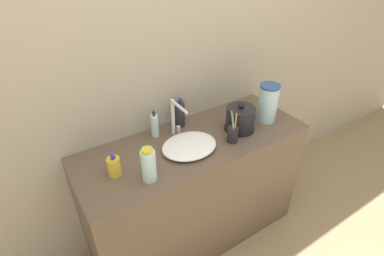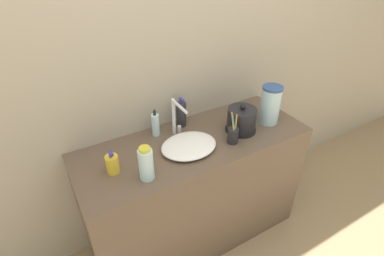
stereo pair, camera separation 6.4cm
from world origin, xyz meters
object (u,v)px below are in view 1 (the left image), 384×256
at_px(electric_kettle, 240,119).
at_px(lotion_bottle, 114,166).
at_px(shampoo_bottle, 155,125).
at_px(water_pitcher, 268,103).
at_px(faucet, 175,116).
at_px(hand_cream_bottle, 180,114).
at_px(toothbrush_cup, 233,134).
at_px(mouthwash_bottle, 149,165).

bearing_deg(electric_kettle, lotion_bottle, 178.50).
xyz_separation_m(shampoo_bottle, water_pitcher, (0.69, -0.23, 0.05)).
distance_m(faucet, hand_cream_bottle, 0.12).
xyz_separation_m(electric_kettle, hand_cream_bottle, (-0.29, 0.23, 0.01)).
height_order(faucet, shampoo_bottle, faucet).
height_order(toothbrush_cup, mouthwash_bottle, toothbrush_cup).
relative_size(electric_kettle, toothbrush_cup, 0.93).
bearing_deg(toothbrush_cup, hand_cream_bottle, 118.43).
distance_m(hand_cream_bottle, water_pitcher, 0.56).
bearing_deg(water_pitcher, faucet, 164.20).
relative_size(toothbrush_cup, water_pitcher, 0.83).
xyz_separation_m(electric_kettle, mouthwash_bottle, (-0.67, -0.11, 0.02)).
height_order(lotion_bottle, mouthwash_bottle, mouthwash_bottle).
xyz_separation_m(faucet, toothbrush_cup, (0.24, -0.23, -0.08)).
height_order(mouthwash_bottle, hand_cream_bottle, hand_cream_bottle).
bearing_deg(toothbrush_cup, electric_kettle, 33.09).
bearing_deg(shampoo_bottle, electric_kettle, -24.75).
height_order(faucet, toothbrush_cup, faucet).
bearing_deg(toothbrush_cup, shampoo_bottle, 139.82).
bearing_deg(mouthwash_bottle, toothbrush_cup, 2.79).
bearing_deg(lotion_bottle, hand_cream_bottle, 22.56).
bearing_deg(electric_kettle, water_pitcher, -2.40).
bearing_deg(lotion_bottle, faucet, 17.19).
xyz_separation_m(lotion_bottle, shampoo_bottle, (0.33, 0.20, 0.02)).
height_order(faucet, electric_kettle, faucet).
xyz_separation_m(electric_kettle, water_pitcher, (0.21, -0.01, 0.05)).
xyz_separation_m(electric_kettle, shampoo_bottle, (-0.47, 0.22, 0.00)).
distance_m(shampoo_bottle, water_pitcher, 0.72).
bearing_deg(hand_cream_bottle, shampoo_bottle, -175.26).
height_order(toothbrush_cup, water_pitcher, water_pitcher).
relative_size(faucet, toothbrush_cup, 1.14).
height_order(shampoo_bottle, water_pitcher, water_pitcher).
relative_size(toothbrush_cup, shampoo_bottle, 1.12).
xyz_separation_m(electric_kettle, lotion_bottle, (-0.80, 0.02, -0.02)).
distance_m(mouthwash_bottle, hand_cream_bottle, 0.51).
bearing_deg(hand_cream_bottle, toothbrush_cup, -61.57).
xyz_separation_m(toothbrush_cup, water_pitcher, (0.33, 0.07, 0.07)).
bearing_deg(shampoo_bottle, lotion_bottle, -149.01).
xyz_separation_m(toothbrush_cup, lotion_bottle, (-0.68, 0.10, 0.00)).
distance_m(electric_kettle, hand_cream_bottle, 0.37).
distance_m(electric_kettle, shampoo_bottle, 0.52).
height_order(faucet, lotion_bottle, faucet).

